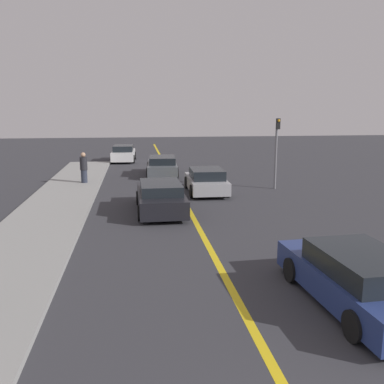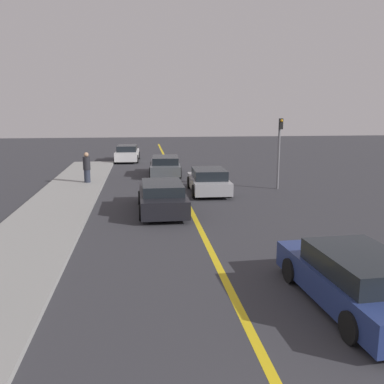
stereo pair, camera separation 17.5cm
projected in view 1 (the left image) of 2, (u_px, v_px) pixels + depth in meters
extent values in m
cube|color=gold|center=(182.00, 196.00, 21.03)|extent=(0.20, 60.00, 0.01)
cube|color=gray|center=(54.00, 209.00, 17.91)|extent=(3.03, 31.10, 0.14)
cube|color=navy|center=(356.00, 283.00, 9.39)|extent=(2.08, 4.65, 0.63)
cube|color=black|center=(363.00, 263.00, 9.06)|extent=(1.75, 2.59, 0.47)
cylinder|color=black|center=(292.00, 270.00, 10.62)|extent=(0.25, 0.62, 0.61)
cylinder|color=black|center=(356.00, 265.00, 10.94)|extent=(0.25, 0.62, 0.61)
cylinder|color=black|center=(355.00, 326.00, 7.90)|extent=(0.25, 0.62, 0.61)
cube|color=black|center=(161.00, 199.00, 17.80)|extent=(1.90, 4.60, 0.69)
cube|color=black|center=(161.00, 187.00, 17.47)|extent=(1.65, 2.54, 0.40)
cylinder|color=black|center=(139.00, 198.00, 19.09)|extent=(0.23, 0.61, 0.61)
cylinder|color=black|center=(178.00, 197.00, 19.34)|extent=(0.23, 0.61, 0.61)
cylinder|color=black|center=(141.00, 213.00, 16.34)|extent=(0.23, 0.61, 0.61)
cylinder|color=black|center=(186.00, 211.00, 16.59)|extent=(0.23, 0.61, 0.61)
cube|color=#9E9EA3|center=(206.00, 183.00, 21.72)|extent=(1.86, 4.03, 0.59)
cube|color=black|center=(207.00, 174.00, 21.42)|extent=(1.62, 2.23, 0.47)
cylinder|color=black|center=(187.00, 182.00, 22.86)|extent=(0.23, 0.65, 0.65)
cylinder|color=black|center=(218.00, 182.00, 23.05)|extent=(0.23, 0.65, 0.65)
cylinder|color=black|center=(192.00, 191.00, 20.45)|extent=(0.23, 0.65, 0.65)
cylinder|color=black|center=(227.00, 191.00, 20.64)|extent=(0.23, 0.65, 0.65)
cube|color=#4C5156|center=(162.00, 168.00, 27.30)|extent=(2.02, 4.43, 0.60)
cube|color=black|center=(162.00, 160.00, 26.99)|extent=(1.71, 2.46, 0.43)
cylinder|color=black|center=(149.00, 167.00, 28.58)|extent=(0.25, 0.70, 0.69)
cylinder|color=black|center=(175.00, 167.00, 28.72)|extent=(0.25, 0.70, 0.69)
cylinder|color=black|center=(148.00, 173.00, 25.94)|extent=(0.25, 0.70, 0.69)
cylinder|color=black|center=(177.00, 173.00, 26.08)|extent=(0.25, 0.70, 0.69)
cube|color=silver|center=(124.00, 155.00, 34.28)|extent=(1.87, 4.18, 0.67)
cube|color=black|center=(123.00, 148.00, 33.97)|extent=(1.59, 2.32, 0.45)
cylinder|color=black|center=(115.00, 156.00, 35.49)|extent=(0.24, 0.64, 0.64)
cylinder|color=black|center=(134.00, 155.00, 35.64)|extent=(0.24, 0.64, 0.64)
cylinder|color=black|center=(112.00, 159.00, 33.00)|extent=(0.24, 0.64, 0.64)
cylinder|color=black|center=(133.00, 159.00, 33.15)|extent=(0.24, 0.64, 0.64)
cylinder|color=#282D3D|center=(84.00, 176.00, 23.82)|extent=(0.34, 0.34, 0.71)
cylinder|color=#232328|center=(84.00, 164.00, 23.68)|extent=(0.40, 0.40, 0.71)
sphere|color=tan|center=(83.00, 155.00, 23.59)|extent=(0.26, 0.26, 0.26)
cylinder|color=slate|center=(276.00, 154.00, 22.49)|extent=(0.12, 0.12, 3.71)
cube|color=black|center=(278.00, 124.00, 22.01)|extent=(0.18, 0.18, 0.55)
sphere|color=orange|center=(279.00, 121.00, 21.89)|extent=(0.14, 0.14, 0.14)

